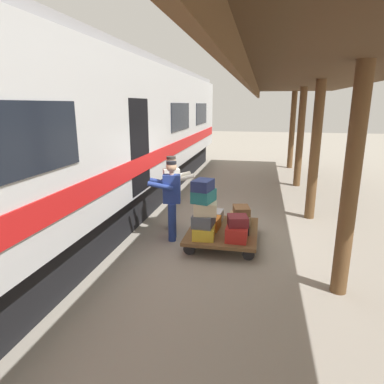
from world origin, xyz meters
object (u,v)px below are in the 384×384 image
Objects in this scene: suitcase_yellow_case at (204,231)px; suitcase_cream_canvas at (205,208)px; suitcase_maroon_trunk at (238,221)px; porter_by_door at (173,190)px; suitcase_red_plastic at (237,233)px; suitcase_navy_fabric at (203,185)px; suitcase_slate_roller at (204,220)px; suitcase_tan_vintage at (240,218)px; suitcase_brown_leather at (241,210)px; suitcase_teal_softside at (204,196)px; luggage_cart at (223,231)px; suitcase_black_hardshell at (239,226)px; suitcase_orange_carryall at (208,223)px; train_car at (76,140)px; suitcase_gray_aluminum at (212,216)px; porter_in_overalls at (171,198)px.

suitcase_yellow_case is 0.48m from suitcase_cream_canvas.
porter_by_door is (1.58, -1.08, 0.25)m from suitcase_maroon_trunk.
suitcase_navy_fabric reaches higher than suitcase_red_plastic.
suitcase_slate_roller is 1.11× the size of suitcase_cream_canvas.
suitcase_tan_vintage is 0.18m from suitcase_brown_leather.
suitcase_tan_vintage is 1.21m from suitcase_cream_canvas.
suitcase_yellow_case is 0.33× the size of porter_by_door.
suitcase_tan_vintage is at bearing 32.28° from suitcase_brown_leather.
suitcase_teal_softside is 1.10× the size of suitcase_navy_fabric.
luggage_cart is 0.82m from suitcase_cream_canvas.
suitcase_black_hardshell is at bearing 158.41° from porter_by_door.
suitcase_orange_carryall is 1.00× the size of suitcase_teal_softside.
suitcase_navy_fabric reaches higher than suitcase_slate_roller.
suitcase_navy_fabric is (0.01, 0.03, 0.22)m from suitcase_teal_softside.
train_car is 44.26× the size of suitcase_teal_softside.
suitcase_tan_vintage is 0.49m from suitcase_black_hardshell.
porter_by_door reaches higher than suitcase_slate_roller.
suitcase_slate_roller is 1.18m from suitcase_brown_leather.
suitcase_slate_roller is at bearing -141.98° from suitcase_navy_fabric.
suitcase_cream_canvas is (0.62, -0.06, 0.45)m from suitcase_red_plastic.
suitcase_cream_canvas is 1.05× the size of suitcase_brown_leather.
suitcase_navy_fabric is (0.02, 0.02, 0.70)m from suitcase_slate_roller.
suitcase_orange_carryall reaches higher than luggage_cart.
suitcase_teal_softside is at bearing -0.78° from suitcase_maroon_trunk.
suitcase_gray_aluminum is at bearing -90.00° from suitcase_orange_carryall.
train_car is 3.46m from suitcase_orange_carryall.
suitcase_red_plastic is 1.10× the size of suitcase_cream_canvas.
porter_in_overalls reaches higher than suitcase_orange_carryall.
train_car is 45.81× the size of suitcase_brown_leather.
suitcase_maroon_trunk is at bearing 90.95° from suitcase_black_hardshell.
suitcase_orange_carryall is at bearing 0.00° from suitcase_black_hardshell.
suitcase_tan_vintage is at bearing -160.36° from porter_in_overalls.
suitcase_tan_vintage is at bearing -142.45° from suitcase_orange_carryall.
suitcase_cream_canvas is 1.41m from porter_by_door.
suitcase_tan_vintage is 0.90× the size of suitcase_yellow_case.
train_car reaches higher than suitcase_yellow_case.
suitcase_teal_softside is (0.02, 0.45, 0.70)m from suitcase_orange_carryall.
train_car is 55.43× the size of suitcase_maroon_trunk.
suitcase_maroon_trunk is (-3.68, 0.73, -1.39)m from train_car.
suitcase_brown_leather is at bearing -124.99° from suitcase_navy_fabric.
suitcase_maroon_trunk reaches higher than suitcase_red_plastic.
suitcase_brown_leather is at bearing -124.66° from suitcase_cream_canvas.
suitcase_cream_canvas is at bearing -123.83° from suitcase_slate_roller.
train_car is at bearing -4.54° from luggage_cart.
suitcase_red_plastic is at bearing 174.33° from suitcase_cream_canvas.
suitcase_slate_roller is at bearing -60.26° from suitcase_yellow_case.
suitcase_black_hardshell reaches higher than luggage_cart.
suitcase_brown_leather is (-0.66, -0.50, 0.16)m from suitcase_orange_carryall.
suitcase_red_plastic is at bearing 142.45° from suitcase_orange_carryall.
suitcase_maroon_trunk is at bearing 162.99° from porter_in_overalls.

